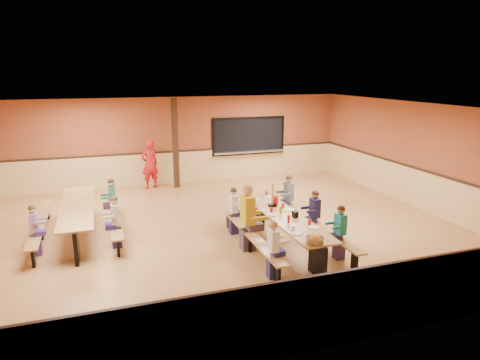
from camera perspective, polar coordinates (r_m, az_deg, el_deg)
name	(u,v)px	position (r m, az deg, el deg)	size (l,w,h in m)	color
ground	(217,230)	(10.71, -3.02, -6.70)	(12.00, 12.00, 0.00)	#A16D3D
room_envelope	(217,204)	(10.49, -3.07, -3.18)	(12.04, 10.04, 3.02)	brown
kitchen_pass_through	(249,138)	(15.70, 1.17, 5.68)	(2.78, 0.28, 1.38)	black
structural_post	(175,144)	(14.45, -8.61, 4.82)	(0.18, 0.18, 3.00)	black
cafeteria_table_main	(284,224)	(9.62, 5.91, -5.89)	(1.91, 3.70, 0.74)	#A0763F
cafeteria_table_second	(78,214)	(10.94, -20.82, -4.28)	(1.91, 3.70, 0.74)	#A0763F
seated_child_white_left	(273,250)	(8.18, 4.43, -9.30)	(0.33, 0.27, 1.13)	white
seated_adult_yellow	(248,218)	(9.36, 1.03, -5.04)	(0.50, 0.41, 1.47)	gold
seated_child_grey_left	(234,211)	(10.31, -0.85, -4.18)	(0.33, 0.27, 1.14)	silver
seated_child_teal_right	(340,233)	(9.18, 13.16, -6.86)	(0.34, 0.28, 1.16)	teal
seated_child_navy_right	(314,216)	(10.07, 9.90, -4.72)	(0.36, 0.29, 1.18)	#1F1D4C
seated_child_char_right	(289,199)	(11.26, 6.49, -2.47)	(0.37, 0.30, 1.21)	#54565F
seated_child_purple_sec	(35,231)	(10.11, -25.68, -6.12)	(0.32, 0.26, 1.10)	#9064A0
seated_child_green_sec	(112,202)	(11.40, -16.64, -2.84)	(0.36, 0.29, 1.19)	#2B6453
seated_child_tan_sec	(116,222)	(9.92, -16.25, -5.41)	(0.35, 0.29, 1.17)	#AE9C8B
standing_woman	(150,164)	(14.60, -11.95, 2.06)	(0.60, 0.39, 1.64)	red
punch_pitcher	(275,201)	(10.20, 4.70, -2.76)	(0.16, 0.16, 0.22)	red
chip_bowl	(315,240)	(8.09, 9.96, -7.84)	(0.32, 0.32, 0.15)	#FFA428
napkin_dispenser	(295,214)	(9.44, 7.37, -4.55)	(0.10, 0.14, 0.13)	black
condiment_mustard	(281,210)	(9.63, 5.45, -3.97)	(0.06, 0.06, 0.17)	yellow
condiment_ketchup	(289,219)	(9.07, 6.49, -5.17)	(0.06, 0.06, 0.17)	#B2140F
table_paddle	(272,201)	(10.09, 4.34, -2.80)	(0.16, 0.16, 0.56)	black
place_settings	(284,213)	(9.53, 5.95, -4.37)	(0.65, 3.30, 0.11)	beige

